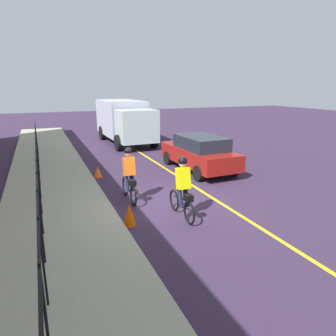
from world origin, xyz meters
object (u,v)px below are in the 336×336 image
object	(u,v)px
cyclist_follow	(129,175)
box_truck_background	(124,120)
cyclist_lead	(183,188)
patrol_sedan	(199,152)
traffic_cone_far	(98,172)
traffic_cone_near	(129,215)

from	to	relation	value
cyclist_follow	box_truck_background	xyz separation A→B (m)	(10.67, -2.75, 0.64)
cyclist_lead	patrol_sedan	xyz separation A→B (m)	(4.42, -2.97, -0.09)
box_truck_background	traffic_cone_far	world-z (taller)	box_truck_background
cyclist_follow	patrol_sedan	size ratio (longest dim) A/B	0.41
box_truck_background	traffic_cone_far	xyz separation A→B (m)	(-7.49, 3.22, -1.32)
cyclist_lead	cyclist_follow	world-z (taller)	same
cyclist_follow	box_truck_background	bearing A→B (deg)	-13.31
traffic_cone_far	cyclist_lead	bearing A→B (deg)	-163.63
cyclist_lead	cyclist_follow	bearing A→B (deg)	29.49
cyclist_follow	patrol_sedan	bearing A→B (deg)	-56.58
cyclist_lead	patrol_sedan	distance (m)	5.33
cyclist_follow	traffic_cone_near	xyz separation A→B (m)	(-1.78, 0.52, -0.60)
cyclist_lead	traffic_cone_far	distance (m)	5.34
patrol_sedan	traffic_cone_far	world-z (taller)	patrol_sedan
cyclist_lead	box_truck_background	bearing A→B (deg)	-6.66
cyclist_follow	patrol_sedan	xyz separation A→B (m)	(2.52, -3.99, -0.09)
patrol_sedan	box_truck_background	xyz separation A→B (m)	(8.15, 1.24, 0.73)
box_truck_background	traffic_cone_far	bearing A→B (deg)	-24.36
traffic_cone_near	patrol_sedan	bearing A→B (deg)	-46.40
patrol_sedan	cyclist_lead	bearing A→B (deg)	144.92
cyclist_follow	patrol_sedan	world-z (taller)	cyclist_follow
cyclist_follow	traffic_cone_near	size ratio (longest dim) A/B	2.95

